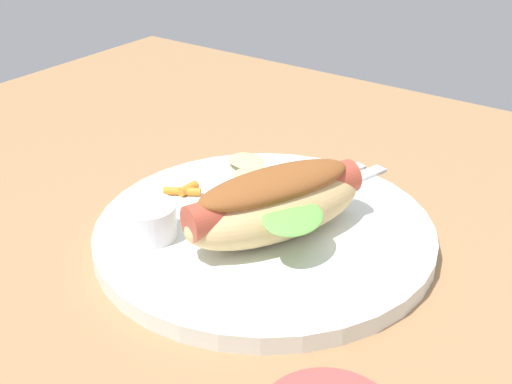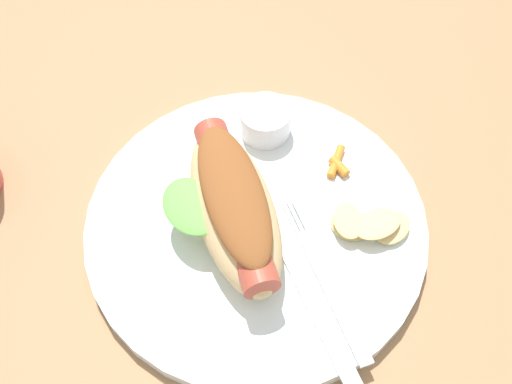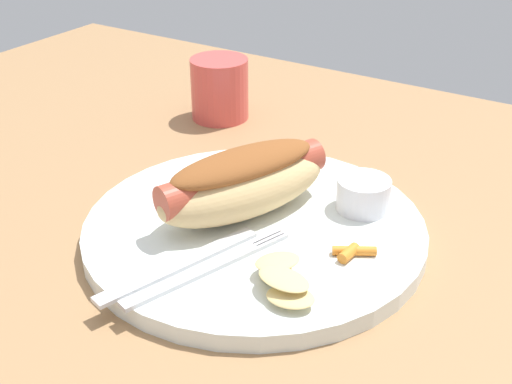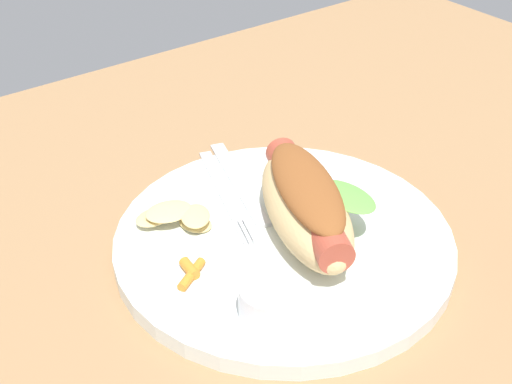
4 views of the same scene
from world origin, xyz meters
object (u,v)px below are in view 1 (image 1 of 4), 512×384
object	(u,v)px
sauce_ramekin	(148,221)
knife	(328,189)
hot_dog	(276,203)
fork	(307,185)
chips_pile	(248,168)
carrot_garnish	(186,189)
plate	(264,233)

from	to	relation	value
sauce_ramekin	knife	world-z (taller)	sauce_ramekin
hot_dog	fork	size ratio (longest dim) A/B	1.19
chips_pile	carrot_garnish	world-z (taller)	chips_pile
hot_dog	knife	world-z (taller)	hot_dog
knife	carrot_garnish	xyz separation A→B (cm)	(-11.00, -8.49, 0.25)
hot_dog	chips_pile	size ratio (longest dim) A/B	2.64
plate	hot_dog	bearing A→B (deg)	-23.11
hot_dog	plate	bearing A→B (deg)	-90.31
knife	carrot_garnish	world-z (taller)	carrot_garnish
fork	chips_pile	bearing A→B (deg)	-58.62
knife	chips_pile	world-z (taller)	chips_pile
plate	hot_dog	world-z (taller)	hot_dog
plate	sauce_ramekin	size ratio (longest dim) A/B	6.20
fork	hot_dog	bearing A→B (deg)	33.29
plate	knife	size ratio (longest dim) A/B	2.01
carrot_garnish	sauce_ramekin	bearing A→B (deg)	-72.23
hot_dog	fork	xyz separation A→B (cm)	(-2.44, 9.22, -3.05)
fork	plate	bearing A→B (deg)	23.25
sauce_ramekin	chips_pile	xyz separation A→B (cm)	(0.23, 14.20, -0.58)
chips_pile	carrot_garnish	size ratio (longest dim) A/B	1.97
plate	chips_pile	bearing A→B (deg)	134.27
hot_dog	fork	distance (cm)	10.01
chips_pile	plate	bearing A→B (deg)	-45.73
fork	carrot_garnish	world-z (taller)	carrot_garnish
plate	fork	xyz separation A→B (cm)	(-0.71, 8.48, 1.00)
carrot_garnish	chips_pile	bearing A→B (deg)	67.13
chips_pile	hot_dog	bearing A→B (deg)	-42.17
fork	knife	bearing A→B (deg)	125.08
hot_dog	carrot_garnish	xyz separation A→B (cm)	(-11.33, 1.36, -2.82)
hot_dog	sauce_ramekin	xyz separation A→B (cm)	(-8.85, -6.40, -1.76)
hot_dog	knife	xyz separation A→B (cm)	(-0.33, 9.85, -3.07)
fork	knife	world-z (taller)	same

